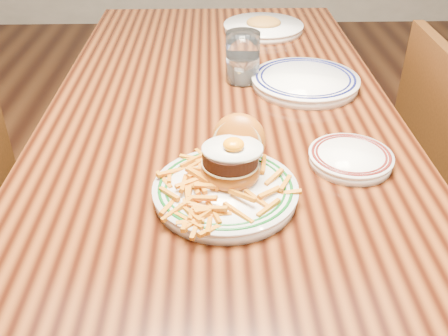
{
  "coord_description": "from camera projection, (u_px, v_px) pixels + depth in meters",
  "views": [
    {
      "loc": [
        -0.02,
        -1.14,
        1.31
      ],
      "look_at": [
        -0.0,
        -0.41,
        0.82
      ],
      "focal_mm": 40.0,
      "sensor_mm": 36.0,
      "label": 1
    }
  ],
  "objects": [
    {
      "name": "floor",
      "position": [
        222.0,
        303.0,
        1.67
      ],
      "size": [
        6.0,
        6.0,
        0.0
      ],
      "primitive_type": "plane",
      "color": "black",
      "rests_on": "ground"
    },
    {
      "name": "table",
      "position": [
        221.0,
        131.0,
        1.3
      ],
      "size": [
        0.85,
        1.6,
        0.75
      ],
      "color": "black",
      "rests_on": "floor"
    },
    {
      "name": "main_plate",
      "position": [
        228.0,
        177.0,
        0.91
      ],
      "size": [
        0.27,
        0.28,
        0.13
      ],
      "rotation": [
        0.0,
        0.0,
        -0.3
      ],
      "color": "white",
      "rests_on": "table"
    },
    {
      "name": "side_plate",
      "position": [
        351.0,
        157.0,
        1.0
      ],
      "size": [
        0.17,
        0.17,
        0.03
      ],
      "rotation": [
        0.0,
        0.0,
        -0.09
      ],
      "color": "white",
      "rests_on": "table"
    },
    {
      "name": "rear_plate",
      "position": [
        305.0,
        81.0,
        1.31
      ],
      "size": [
        0.28,
        0.28,
        0.03
      ],
      "rotation": [
        0.0,
        0.0,
        -0.01
      ],
      "color": "white",
      "rests_on": "table"
    },
    {
      "name": "water_glass",
      "position": [
        243.0,
        60.0,
        1.32
      ],
      "size": [
        0.09,
        0.09,
        0.13
      ],
      "color": "white",
      "rests_on": "table"
    },
    {
      "name": "far_plate",
      "position": [
        263.0,
        27.0,
        1.68
      ],
      "size": [
        0.27,
        0.27,
        0.05
      ],
      "rotation": [
        0.0,
        0.0,
        -0.2
      ],
      "color": "white",
      "rests_on": "table"
    }
  ]
}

